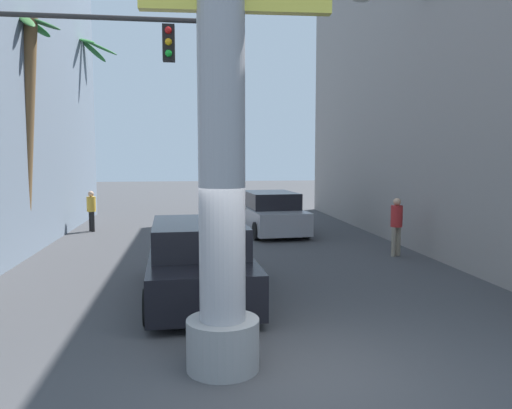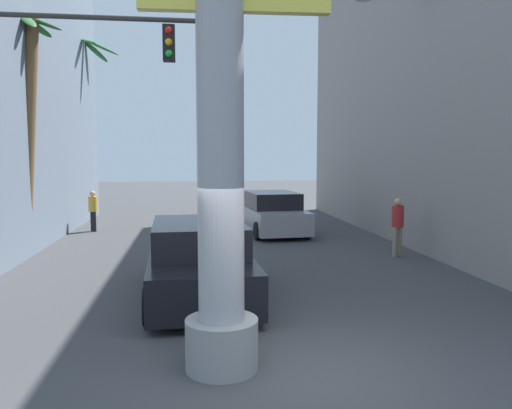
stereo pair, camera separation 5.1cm
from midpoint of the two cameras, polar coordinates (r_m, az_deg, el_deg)
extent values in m
plane|color=#424244|center=(16.58, -3.23, -4.60)|extent=(85.99, 85.99, 0.00)
cube|color=gray|center=(19.77, 26.38, 14.90)|extent=(7.80, 21.08, 12.65)
cylinder|color=#9E9EA3|center=(6.73, -4.23, 15.40)|extent=(0.63, 0.63, 8.13)
cylinder|color=gray|center=(7.10, -4.01, -15.62)|extent=(1.00, 1.00, 0.70)
cylinder|color=#59595E|center=(15.78, 18.99, 8.47)|extent=(0.16, 0.16, 7.61)
cylinder|color=#333333|center=(10.81, -19.73, 19.56)|extent=(4.86, 0.10, 0.10)
cube|color=black|center=(10.51, -10.09, 17.69)|extent=(0.24, 0.24, 0.70)
sphere|color=red|center=(10.44, -10.14, 19.02)|extent=(0.14, 0.14, 0.14)
sphere|color=yellow|center=(10.39, -10.12, 17.84)|extent=(0.14, 0.14, 0.14)
sphere|color=green|center=(10.34, -10.10, 16.65)|extent=(0.14, 0.14, 0.14)
cylinder|color=black|center=(12.30, -11.61, -6.76)|extent=(0.24, 0.65, 0.64)
cylinder|color=black|center=(12.38, -2.70, -6.57)|extent=(0.24, 0.65, 0.64)
cylinder|color=black|center=(8.98, -12.24, -11.38)|extent=(0.24, 0.65, 0.64)
cylinder|color=black|center=(9.10, 0.07, -11.03)|extent=(0.24, 0.65, 0.64)
cube|color=black|center=(10.58, -6.69, -7.36)|extent=(2.19, 4.97, 0.80)
cube|color=black|center=(10.45, -6.73, -3.61)|extent=(1.95, 2.76, 0.60)
cylinder|color=black|center=(20.53, -1.91, -1.74)|extent=(0.27, 0.66, 0.64)
cylinder|color=black|center=(20.93, 2.93, -1.60)|extent=(0.27, 0.66, 0.64)
cylinder|color=black|center=(17.39, 0.01, -3.05)|extent=(0.27, 0.66, 0.64)
cylinder|color=black|center=(17.85, 5.66, -2.86)|extent=(0.27, 0.66, 0.64)
cube|color=#99999E|center=(19.12, 1.61, -1.55)|extent=(2.25, 4.76, 0.80)
cube|color=black|center=(19.05, 1.61, 0.54)|extent=(1.94, 2.67, 0.60)
cylinder|color=brown|center=(24.05, -19.77, 7.77)|extent=(0.43, 0.66, 7.99)
ellipsoid|color=#286D2D|center=(24.27, -17.60, 16.82)|extent=(1.64, 0.37, 0.80)
ellipsoid|color=#246B2D|center=(25.02, -18.18, 16.38)|extent=(1.21, 1.53, 0.88)
ellipsoid|color=#265F2D|center=(25.25, -20.10, 16.17)|extent=(0.96, 1.59, 0.94)
ellipsoid|color=#30742D|center=(24.75, -21.64, 16.61)|extent=(1.73, 0.62, 0.60)
ellipsoid|color=#226A2D|center=(23.76, -21.03, 16.96)|extent=(1.05, 1.63, 0.80)
ellipsoid|color=#2C782D|center=(23.65, -18.93, 17.28)|extent=(1.22, 1.64, 0.55)
cylinder|color=brown|center=(16.10, -24.84, 6.92)|extent=(0.82, 0.66, 6.92)
ellipsoid|color=#295E2D|center=(16.58, -23.52, 18.55)|extent=(1.21, 0.45, 0.52)
ellipsoid|color=#1F722D|center=(17.20, -24.01, 18.07)|extent=(0.90, 1.21, 0.48)
ellipsoid|color=#246A2D|center=(17.36, -25.60, 17.63)|extent=(0.70, 1.17, 0.70)
ellipsoid|color=#265C2D|center=(16.38, -27.16, 18.58)|extent=(0.87, 1.21, 0.51)
ellipsoid|color=#31642D|center=(16.21, -24.91, 18.60)|extent=(0.93, 1.13, 0.68)
cylinder|color=gray|center=(15.27, 15.85, -4.04)|extent=(0.14, 0.14, 0.86)
cylinder|color=gray|center=(15.11, 15.37, -4.12)|extent=(0.14, 0.14, 0.86)
cylinder|color=#B22626|center=(15.09, 15.68, -1.29)|extent=(0.46, 0.46, 0.62)
sphere|color=tan|center=(15.04, 15.73, 0.30)|extent=(0.22, 0.22, 0.22)
cylinder|color=black|center=(20.34, -18.22, -1.88)|extent=(0.14, 0.14, 0.78)
cylinder|color=black|center=(20.53, -18.43, -1.82)|extent=(0.14, 0.14, 0.78)
cylinder|color=gold|center=(20.36, -18.38, 0.04)|extent=(0.47, 0.47, 0.58)
sphere|color=tan|center=(20.33, -18.42, 1.16)|extent=(0.22, 0.22, 0.22)
camera|label=1|loc=(0.03, -90.15, -0.01)|focal=35.00mm
camera|label=2|loc=(0.03, 89.85, 0.01)|focal=35.00mm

